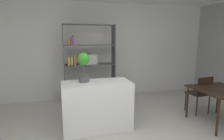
{
  "coord_description": "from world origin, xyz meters",
  "views": [
    {
      "loc": [
        -0.85,
        -2.56,
        1.77
      ],
      "look_at": [
        0.17,
        1.08,
        1.1
      ],
      "focal_mm": 29.96,
      "sensor_mm": 36.0,
      "label": 1
    }
  ],
  "objects": [
    {
      "name": "back_partition",
      "position": [
        0.0,
        2.79,
        1.37
      ],
      "size": [
        7.41,
        0.06,
        2.73
      ],
      "primitive_type": "cube",
      "color": "silver",
      "rests_on": "ground_plane"
    },
    {
      "name": "open_bookshelf",
      "position": [
        -0.19,
        2.38,
        1.03
      ],
      "size": [
        1.36,
        0.35,
        2.09
      ],
      "color": "#4C4C51",
      "rests_on": "ground_plane"
    },
    {
      "name": "dining_chair_far",
      "position": [
        2.23,
        0.86,
        0.54
      ],
      "size": [
        0.47,
        0.45,
        0.89
      ],
      "rotation": [
        0.0,
        0.0,
        3.24
      ],
      "color": "black",
      "rests_on": "ground_plane"
    },
    {
      "name": "kitchen_island",
      "position": [
        -0.2,
        0.83,
        0.46
      ],
      "size": [
        1.3,
        0.63,
        0.92
      ],
      "primitive_type": "cube",
      "color": "white",
      "rests_on": "ground_plane"
    },
    {
      "name": "potted_plant_on_island",
      "position": [
        -0.43,
        0.92,
        1.27
      ],
      "size": [
        0.24,
        0.24,
        0.56
      ],
      "color": "#4C4C51",
      "rests_on": "kitchen_island"
    },
    {
      "name": "dining_table",
      "position": [
        2.22,
        0.35,
        0.66
      ],
      "size": [
        0.94,
        0.95,
        0.74
      ],
      "color": "black",
      "rests_on": "ground_plane"
    }
  ]
}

